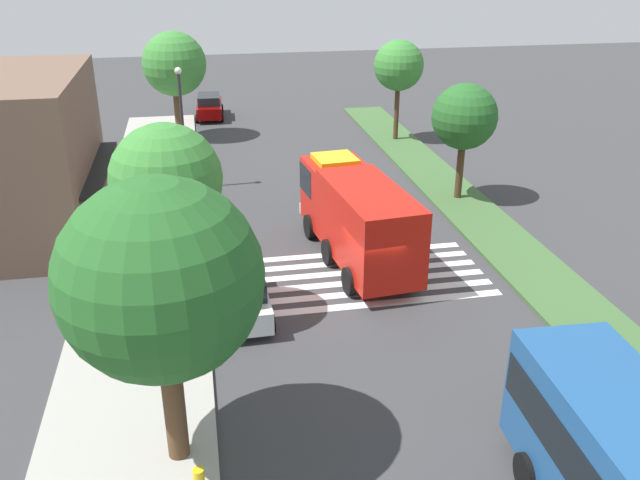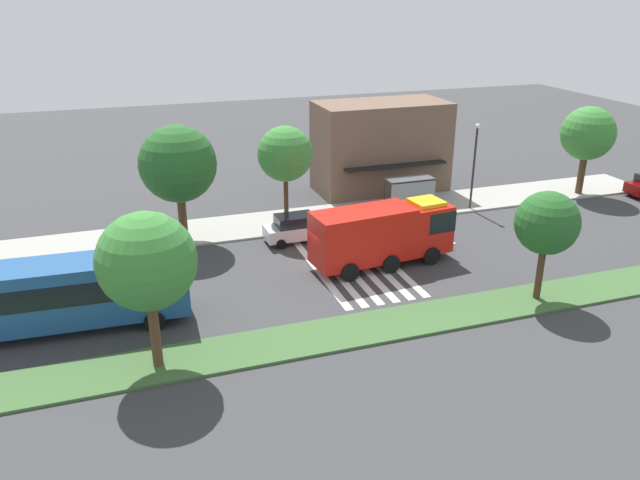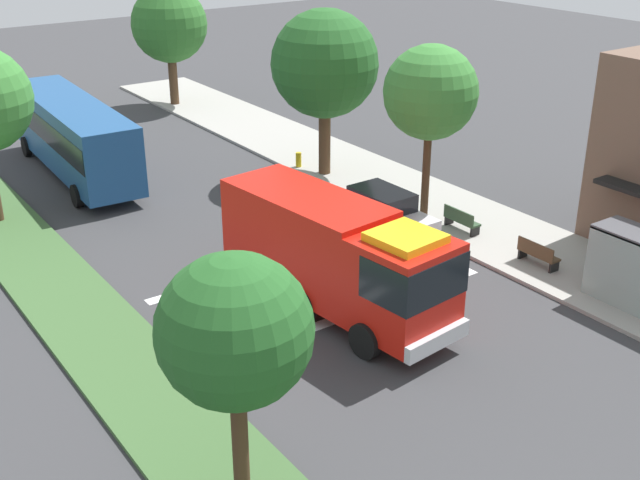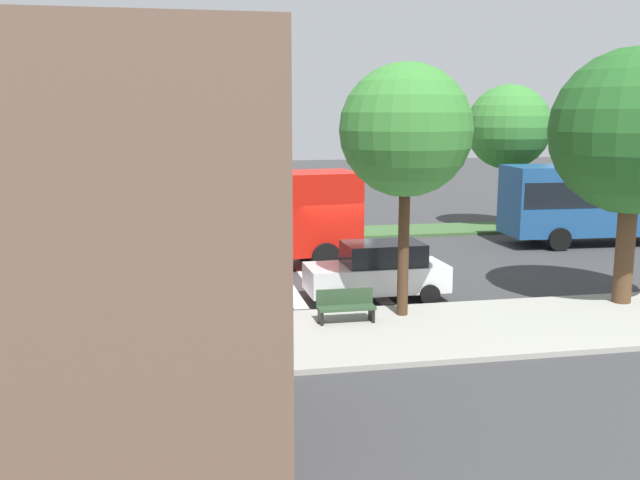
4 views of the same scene
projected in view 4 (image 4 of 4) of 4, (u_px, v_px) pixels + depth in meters
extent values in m
plane|color=#38383A|center=(333.00, 269.00, 26.90)|extent=(120.00, 120.00, 0.00)
cube|color=#9E9B93|center=(399.00, 333.00, 18.89)|extent=(60.00, 4.81, 0.14)
cube|color=#3D6033|center=(301.00, 234.00, 34.01)|extent=(60.00, 3.00, 0.14)
cube|color=silver|center=(348.00, 268.00, 27.01)|extent=(0.45, 10.58, 0.01)
cube|color=silver|center=(325.00, 269.00, 26.84)|extent=(0.45, 10.58, 0.01)
cube|color=silver|center=(302.00, 270.00, 26.67)|extent=(0.45, 10.58, 0.01)
cube|color=silver|center=(278.00, 271.00, 26.49)|extent=(0.45, 10.58, 0.01)
cube|color=silver|center=(254.00, 272.00, 26.32)|extent=(0.45, 10.58, 0.01)
cube|color=silver|center=(229.00, 273.00, 26.15)|extent=(0.45, 10.58, 0.01)
cube|color=red|center=(161.00, 221.00, 25.51)|extent=(2.83, 2.80, 2.87)
cube|color=red|center=(278.00, 213.00, 26.74)|extent=(6.26, 3.16, 3.07)
cube|color=black|center=(150.00, 206.00, 25.29)|extent=(2.12, 2.75, 1.26)
cube|color=silver|center=(123.00, 256.00, 25.31)|extent=(0.51, 2.55, 0.50)
cube|color=yellow|center=(160.00, 178.00, 25.23)|extent=(1.98, 1.96, 0.24)
cylinder|color=black|center=(174.00, 267.00, 24.65)|extent=(1.13, 0.41, 1.10)
cylinder|color=black|center=(167.00, 253.00, 27.03)|extent=(1.13, 0.41, 1.10)
cylinder|color=black|center=(326.00, 257.00, 26.26)|extent=(1.13, 0.41, 1.10)
cylinder|color=black|center=(307.00, 245.00, 28.65)|extent=(1.13, 0.41, 1.10)
cylinder|color=black|center=(254.00, 262.00, 25.47)|extent=(1.13, 0.41, 1.10)
cylinder|color=black|center=(241.00, 249.00, 27.86)|extent=(1.13, 0.41, 1.10)
cube|color=silver|center=(376.00, 277.00, 22.32)|extent=(4.43, 1.90, 0.82)
cube|color=black|center=(383.00, 253.00, 22.23)|extent=(2.49, 1.64, 0.69)
cylinder|color=black|center=(338.00, 300.00, 21.22)|extent=(0.64, 0.23, 0.64)
cylinder|color=black|center=(325.00, 286.00, 22.96)|extent=(0.64, 0.23, 0.64)
cylinder|color=black|center=(429.00, 295.00, 21.83)|extent=(0.64, 0.23, 0.64)
cylinder|color=black|center=(410.00, 281.00, 23.57)|extent=(0.64, 0.23, 0.64)
cube|color=navy|center=(635.00, 199.00, 31.84)|extent=(12.05, 3.08, 3.03)
cube|color=black|center=(636.00, 191.00, 31.78)|extent=(11.81, 3.12, 1.09)
cylinder|color=black|center=(533.00, 230.00, 32.74)|extent=(1.01, 0.34, 1.00)
cylinder|color=black|center=(559.00, 239.00, 30.26)|extent=(1.01, 0.34, 1.00)
cube|color=#4C4C51|center=(37.00, 249.00, 17.42)|extent=(3.50, 1.40, 0.12)
cube|color=#8C9E99|center=(46.00, 290.00, 18.27)|extent=(3.50, 0.08, 2.40)
cylinder|color=#333338|center=(109.00, 300.00, 17.33)|extent=(0.08, 0.08, 2.40)
cube|color=#4C3823|center=(204.00, 316.00, 18.77)|extent=(1.60, 0.50, 0.08)
cube|color=#4C3823|center=(204.00, 304.00, 18.93)|extent=(1.60, 0.06, 0.45)
cube|color=black|center=(232.00, 322.00, 18.94)|extent=(0.08, 0.45, 0.37)
cube|color=black|center=(177.00, 325.00, 18.67)|extent=(0.08, 0.45, 0.37)
cube|color=#2D472D|center=(346.00, 308.00, 19.50)|extent=(1.60, 0.50, 0.08)
cube|color=#2D472D|center=(345.00, 297.00, 19.67)|extent=(1.60, 0.06, 0.45)
cube|color=black|center=(372.00, 314.00, 19.68)|extent=(0.08, 0.45, 0.37)
cube|color=black|center=(321.00, 317.00, 19.41)|extent=(0.08, 0.45, 0.37)
cube|color=black|center=(4.00, 262.00, 14.71)|extent=(8.32, 0.80, 0.16)
cylinder|color=#513823|center=(625.00, 246.00, 21.36)|extent=(0.56, 0.56, 3.45)
sphere|color=#235B23|center=(634.00, 131.00, 20.74)|extent=(4.88, 4.88, 4.88)
cylinder|color=#47301E|center=(403.00, 247.00, 19.98)|extent=(0.32, 0.32, 3.94)
sphere|color=#387F33|center=(406.00, 130.00, 19.40)|extent=(3.68, 3.68, 3.68)
cylinder|color=#513823|center=(505.00, 192.00, 35.67)|extent=(0.45, 0.45, 3.52)
sphere|color=#387F33|center=(508.00, 127.00, 35.10)|extent=(4.16, 4.16, 4.16)
cylinder|color=#47301E|center=(97.00, 206.00, 31.94)|extent=(0.37, 0.37, 3.11)
sphere|color=#235B23|center=(93.00, 145.00, 31.46)|extent=(3.29, 3.29, 3.29)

